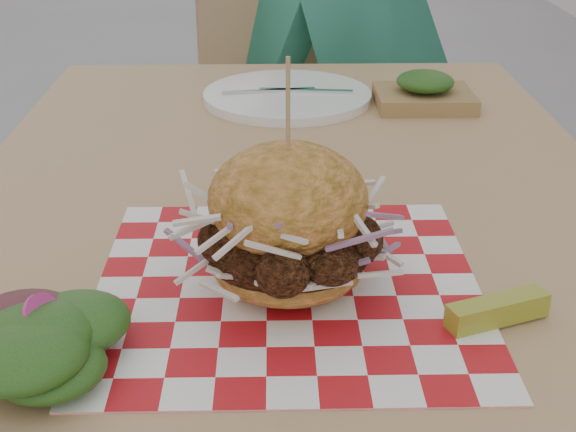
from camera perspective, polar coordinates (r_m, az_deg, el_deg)
name	(u,v)px	position (r m, az deg, el deg)	size (l,w,h in m)	color
patio_table	(293,253)	(0.99, 0.39, -2.65)	(0.80, 1.20, 0.75)	tan
patio_chair	(272,96)	(2.00, -1.12, 8.50)	(0.51, 0.52, 0.95)	tan
paper_liner	(288,287)	(0.76, 0.00, -5.04)	(0.36, 0.36, 0.00)	red
sandwich	(288,228)	(0.73, 0.00, -0.86)	(0.19, 0.19, 0.22)	#D2863B
pickle_spear	(497,310)	(0.72, 14.67, -6.50)	(0.10, 0.02, 0.02)	#A1A22F
side_salad	(23,354)	(0.68, -18.30, -9.33)	(0.14, 0.14, 0.05)	#3F1419
place_setting	(287,96)	(1.30, -0.05, 8.53)	(0.27, 0.27, 0.02)	white
kraft_tray	(424,92)	(1.29, 9.68, 8.67)	(0.15, 0.12, 0.06)	olive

